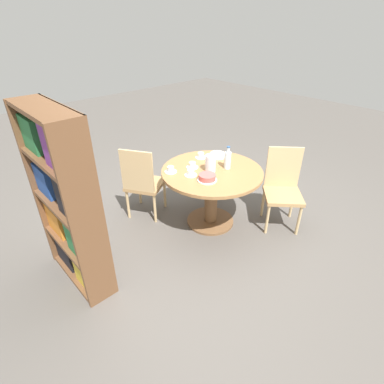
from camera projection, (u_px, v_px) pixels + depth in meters
The scene contains 13 objects.
ground_plane at pixel (210, 221), 3.77m from camera, with size 14.00×14.00×0.00m, color #56514C.
dining_table at pixel (212, 184), 3.49m from camera, with size 1.16×1.16×0.72m.
chair_a at pixel (143, 182), 3.65m from camera, with size 0.58×0.58×0.95m.
chair_b at pixel (283, 188), 3.53m from camera, with size 0.59×0.59×0.95m.
bookshelf at pixel (70, 207), 2.61m from camera, with size 0.86×0.28×1.68m.
coffee_pot at pixel (210, 162), 3.33m from camera, with size 0.12×0.12×0.23m.
water_bottle at pixel (228, 160), 3.39m from camera, with size 0.08×0.08×0.27m.
cake_main at pixel (207, 178), 3.17m from camera, with size 0.21×0.21×0.07m.
cup_a at pixel (192, 165), 3.45m from camera, with size 0.14×0.14×0.07m.
cup_b at pixel (171, 170), 3.35m from camera, with size 0.14×0.14×0.07m.
cup_c at pixel (191, 173), 3.28m from camera, with size 0.14×0.14×0.07m.
cup_d at pixel (201, 156), 3.68m from camera, with size 0.14×0.14×0.07m.
plate_stack at pixel (218, 155), 3.70m from camera, with size 0.19×0.19×0.05m.
Camera 1 is at (-2.07, 2.25, 2.25)m, focal length 28.00 mm.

